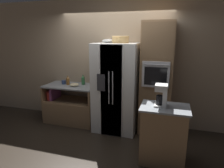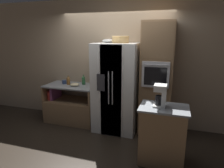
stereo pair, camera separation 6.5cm
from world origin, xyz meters
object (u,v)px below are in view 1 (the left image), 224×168
wall_oven (156,79)px  mixing_bowl (74,85)px  refrigerator (116,88)px  mug (64,82)px  bottle_tall (68,81)px  fruit_bowl (108,41)px  bottle_short (83,80)px  coffee_maker (162,94)px  wicker_basket (120,39)px

wall_oven → mixing_bowl: size_ratio=11.05×
refrigerator → mug: bearing=174.3°
refrigerator → bottle_tall: bearing=175.9°
fruit_bowl → bottle_tall: bearing=179.5°
wall_oven → refrigerator: bearing=-172.7°
wall_oven → mug: bearing=179.3°
bottle_short → refrigerator: bearing=-13.9°
bottle_short → mixing_bowl: 0.25m
bottle_short → coffee_maker: bearing=-31.4°
fruit_bowl → bottle_short: (-0.67, 0.14, -0.91)m
fruit_bowl → coffee_maker: fruit_bowl is taller
wall_oven → coffee_maker: size_ratio=6.65×
refrigerator → mug: refrigerator is taller
mixing_bowl → wall_oven: bearing=3.0°
fruit_bowl → mixing_bowl: 1.26m
bottle_short → mug: bottle_short is taller
bottle_tall → mixing_bowl: bottle_tall is taller
mug → mixing_bowl: size_ratio=0.63×
mug → coffee_maker: (2.31, -1.05, 0.20)m
wicker_basket → fruit_bowl: (-0.28, 0.10, -0.04)m
wicker_basket → bottle_tall: wicker_basket is taller
mixing_bowl → fruit_bowl: bearing=4.8°
wall_oven → mixing_bowl: wall_oven is taller
mixing_bowl → wicker_basket: bearing=-1.6°
wicker_basket → mixing_bowl: wicker_basket is taller
wicker_basket → bottle_tall: size_ratio=1.63×
wicker_basket → mixing_bowl: 1.48m
wall_oven → mixing_bowl: (-1.81, -0.09, -0.23)m
wicker_basket → bottle_tall: (-1.28, 0.11, -0.95)m
mug → coffee_maker: size_ratio=0.38×
wicker_basket → wall_oven: bearing=9.7°
bottle_short → wall_oven: bearing=-3.7°
mug → wall_oven: bearing=-0.7°
refrigerator → wicker_basket: bearing=-13.4°
bottle_tall → bottle_short: size_ratio=0.93×
wicker_basket → fruit_bowl: wicker_basket is taller
wall_oven → wicker_basket: bearing=-170.3°
fruit_bowl → mixing_bowl: size_ratio=1.26×
refrigerator → coffee_maker: size_ratio=5.42×
wall_oven → wicker_basket: wall_oven is taller
wicker_basket → bottle_tall: bearing=175.3°
fruit_bowl → bottle_tall: 1.35m
wicker_basket → refrigerator: bearing=166.6°
wicker_basket → fruit_bowl: bearing=161.2°
fruit_bowl → wall_oven: bearing=1.6°
wall_oven → bottle_short: bearing=176.3°
refrigerator → fruit_bowl: size_ratio=7.15×
wall_oven → mug: 2.16m
wall_oven → mug: (-2.14, 0.03, -0.22)m
mug → mixing_bowl: mug is taller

